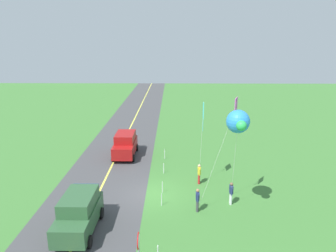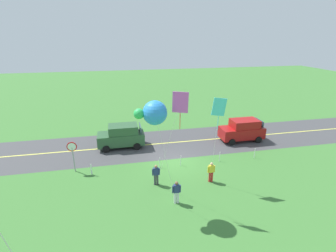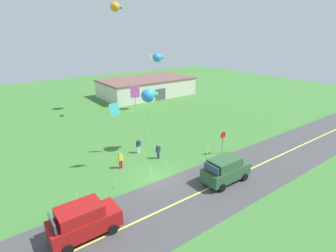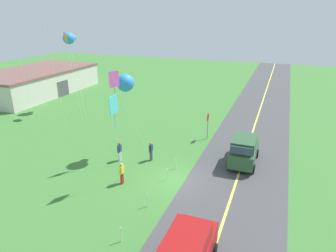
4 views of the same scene
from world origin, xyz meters
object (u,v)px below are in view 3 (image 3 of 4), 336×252
at_px(person_adult_companion, 158,151).
at_px(kite_cyan_top, 127,6).
at_px(kite_pink_drift, 151,57).
at_px(warehouse_distant, 146,87).
at_px(car_parked_west_near, 83,220).
at_px(stop_sign, 223,139).
at_px(person_adult_near, 121,160).
at_px(kite_yellow_high, 148,95).
at_px(kite_red_low, 115,111).
at_px(car_suv_foreground, 226,170).
at_px(kite_green_far, 115,7).
at_px(kite_blue_mid, 135,93).
at_px(kite_orange_near, 157,58).
at_px(person_child_watcher, 138,146).

xyz_separation_m(person_adult_companion, kite_cyan_top, (4.57, 13.83, 14.78)).
relative_size(kite_pink_drift, warehouse_distant, 0.51).
xyz_separation_m(car_parked_west_near, stop_sign, (16.04, 3.03, 0.65)).
distance_m(kite_pink_drift, warehouse_distant, 14.81).
relative_size(person_adult_near, kite_yellow_high, 0.23).
relative_size(kite_red_low, kite_pink_drift, 0.69).
height_order(car_suv_foreground, kite_green_far, kite_green_far).
height_order(stop_sign, kite_pink_drift, kite_pink_drift).
bearing_deg(kite_blue_mid, kite_pink_drift, 50.81).
xyz_separation_m(stop_sign, kite_yellow_high, (-5.69, 5.40, 4.40)).
distance_m(kite_orange_near, warehouse_distant, 13.12).
height_order(stop_sign, person_adult_companion, stop_sign).
bearing_deg(person_adult_companion, kite_blue_mid, -94.39).
bearing_deg(kite_red_low, kite_green_far, 62.22).
height_order(car_parked_west_near, kite_red_low, kite_red_low).
xyz_separation_m(car_suv_foreground, kite_red_low, (-6.42, 7.72, 4.58)).
height_order(person_adult_companion, kite_yellow_high, kite_yellow_high).
bearing_deg(kite_blue_mid, person_adult_near, -147.36).
height_order(person_adult_companion, warehouse_distant, warehouse_distant).
bearing_deg(kite_green_far, stop_sign, -87.45).
bearing_deg(warehouse_distant, car_suv_foreground, -110.66).
height_order(person_adult_near, warehouse_distant, warehouse_distant).
distance_m(person_adult_near, person_child_watcher, 3.63).
bearing_deg(kite_blue_mid, kite_orange_near, 48.20).
bearing_deg(kite_pink_drift, kite_yellow_high, -124.24).
distance_m(person_adult_near, kite_pink_drift, 19.94).
height_order(car_suv_foreground, kite_blue_mid, kite_blue_mid).
distance_m(stop_sign, kite_green_far, 25.72).
xyz_separation_m(car_parked_west_near, kite_red_low, (5.75, 6.83, 4.58)).
height_order(car_suv_foreground, person_adult_near, car_suv_foreground).
xyz_separation_m(car_parked_west_near, kite_cyan_top, (14.52, 20.02, 14.49)).
bearing_deg(kite_green_far, kite_yellow_high, -106.36).
distance_m(car_parked_west_near, kite_orange_near, 30.18).
xyz_separation_m(stop_sign, warehouse_distant, (8.36, 28.55, -0.05)).
height_order(person_adult_companion, kite_cyan_top, kite_cyan_top).
xyz_separation_m(kite_green_far, warehouse_distant, (9.32, 7.03, -14.11)).
xyz_separation_m(car_suv_foreground, person_adult_companion, (-2.21, 7.08, -0.29)).
relative_size(kite_yellow_high, warehouse_distant, 0.38).
xyz_separation_m(kite_orange_near, kite_cyan_top, (-5.65, -1.16, 7.09)).
height_order(car_parked_west_near, kite_orange_near, kite_orange_near).
bearing_deg(kite_cyan_top, kite_red_low, -123.63).
bearing_deg(car_suv_foreground, car_parked_west_near, 175.84).
bearing_deg(kite_pink_drift, person_adult_companion, -120.96).
xyz_separation_m(car_parked_west_near, kite_yellow_high, (10.35, 8.43, 5.04)).
bearing_deg(kite_red_low, kite_pink_drift, 46.60).
xyz_separation_m(car_parked_west_near, person_child_watcher, (9.00, 8.55, -0.29)).
relative_size(car_suv_foreground, kite_orange_near, 0.47).
bearing_deg(person_adult_companion, stop_sign, 123.13).
bearing_deg(stop_sign, kite_yellow_high, 136.50).
bearing_deg(person_child_watcher, kite_yellow_high, 42.91).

